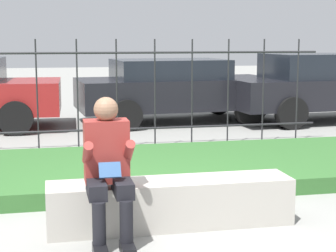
% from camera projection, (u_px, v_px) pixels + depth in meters
% --- Properties ---
extents(ground_plane, '(60.00, 60.00, 0.00)m').
position_uv_depth(ground_plane, '(165.00, 226.00, 5.21)').
color(ground_plane, gray).
extents(stone_bench, '(2.26, 0.46, 0.44)m').
position_uv_depth(stone_bench, '(171.00, 206.00, 5.19)').
color(stone_bench, '#ADA89E').
rests_on(stone_bench, ground_plane).
extents(person_seated_reader, '(0.42, 0.73, 1.24)m').
position_uv_depth(person_seated_reader, '(108.00, 165.00, 4.74)').
color(person_seated_reader, black).
rests_on(person_seated_reader, ground_plane).
extents(grass_berm, '(8.52, 2.44, 0.18)m').
position_uv_depth(grass_berm, '(134.00, 170.00, 7.05)').
color(grass_berm, '#33662D').
rests_on(grass_berm, ground_plane).
extents(iron_fence, '(6.52, 0.03, 1.72)m').
position_uv_depth(iron_fence, '(117.00, 93.00, 8.56)').
color(iron_fence, '#232326').
rests_on(iron_fence, ground_plane).
extents(car_parked_right, '(4.69, 2.07, 1.42)m').
position_uv_depth(car_parked_right, '(332.00, 85.00, 11.83)').
color(car_parked_right, black).
rests_on(car_parked_right, ground_plane).
extents(car_parked_center, '(4.21, 2.18, 1.31)m').
position_uv_depth(car_parked_center, '(175.00, 88.00, 11.68)').
color(car_parked_center, black).
rests_on(car_parked_center, ground_plane).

